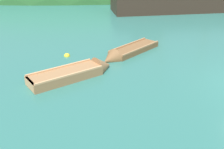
% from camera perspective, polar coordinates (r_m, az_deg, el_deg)
% --- Properties ---
extents(sailing_ship, '(16.07, 4.80, 12.22)m').
position_cam_1_polar(sailing_ship, '(25.90, 15.08, 14.40)').
color(sailing_ship, '#38281E').
rests_on(sailing_ship, ground).
extents(rowboat_far, '(3.47, 3.43, 0.93)m').
position_cam_1_polar(rowboat_far, '(14.12, 3.14, 4.60)').
color(rowboat_far, brown).
rests_on(rowboat_far, ground).
extents(rowboat_outer_left, '(3.82, 2.97, 1.01)m').
position_cam_1_polar(rowboat_outer_left, '(11.68, -7.41, 0.25)').
color(rowboat_outer_left, '#9E7047').
rests_on(rowboat_outer_left, ground).
extents(buoy_yellow, '(0.32, 0.32, 0.32)m').
position_cam_1_polar(buoy_yellow, '(14.08, -9.58, 3.90)').
color(buoy_yellow, yellow).
rests_on(buoy_yellow, ground).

